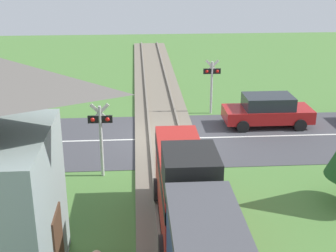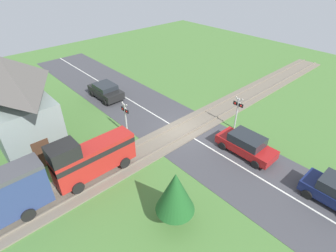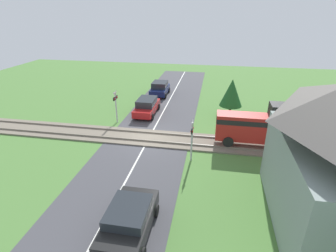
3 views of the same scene
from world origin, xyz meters
name	(u,v)px [view 1 (image 1 of 3)]	position (x,y,z in m)	size (l,w,h in m)	color
ground_plane	(166,139)	(0.00, 0.00, 0.00)	(60.00, 60.00, 0.00)	#4C7A38
road_surface	(166,139)	(0.00, 0.00, 0.01)	(48.00, 6.40, 0.02)	#424247
track_bed	(166,138)	(0.00, 0.00, 0.07)	(2.80, 48.00, 0.24)	#756B5B
car_near_crossing	(268,110)	(-5.07, -1.44, 0.80)	(4.25, 1.91, 1.55)	#A81919
crossing_signal_west_approach	(212,79)	(-2.63, -3.56, 1.86)	(0.90, 0.18, 2.89)	#B7B7B7
crossing_signal_east_approach	(101,130)	(2.63, 3.56, 1.86)	(0.90, 0.18, 2.89)	#B7B7B7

